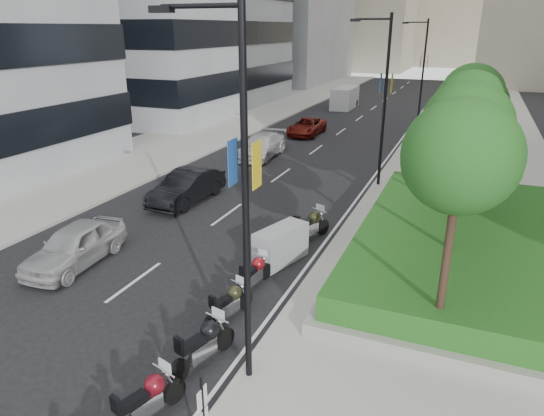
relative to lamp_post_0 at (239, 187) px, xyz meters
The scene contains 25 objects.
ground 6.62m from the lamp_post_0, 166.43° to the right, with size 160.00×160.00×0.00m, color black.
sidewalk_right 29.82m from the lamp_post_0, 80.49° to the left, with size 10.00×100.00×0.15m, color #9E9B93.
sidewalk_left 33.56m from the lamp_post_0, 119.10° to the left, with size 8.00×100.00×0.15m, color #9E9B93.
lane_edge 29.44m from the lamp_post_0, 90.88° to the left, with size 0.12×100.00×0.01m, color silver.
lane_centre 29.97m from the lamp_post_0, 101.01° to the left, with size 0.12×100.00×0.01m, color silver.
planter 11.73m from the lamp_post_0, 56.95° to the left, with size 10.00×14.00×0.40m, color gray.
hedge 11.50m from the lamp_post_0, 56.95° to the left, with size 9.40×13.40×0.80m, color #144816.
tree_0 5.30m from the lamp_post_0, 34.56° to the left, with size 2.80×2.80×6.30m.
tree_1 8.25m from the lamp_post_0, 58.11° to the left, with size 2.80×2.80×6.30m.
tree_2 11.84m from the lamp_post_0, 68.40° to the left, with size 2.80×2.80×6.30m.
tree_3 15.62m from the lamp_post_0, 73.81° to the left, with size 2.80×2.80×6.30m.
lamp_post_0 is the anchor object (origin of this frame).
lamp_post_1 17.00m from the lamp_post_0, 90.00° to the left, with size 2.34×0.45×9.00m.
lamp_post_2 35.00m from the lamp_post_0, 90.00° to the left, with size 2.34×0.45×9.00m.
motorcycle_1 5.13m from the lamp_post_0, 122.26° to the right, with size 0.88×2.14×1.10m.
motorcycle_2 4.59m from the lamp_post_0, behind, with size 0.90×2.30×1.17m.
motorcycle_3 5.25m from the lamp_post_0, 124.18° to the left, with size 0.80×2.04×1.04m.
motorcycle_4 6.40m from the lamp_post_0, 110.61° to the left, with size 0.68×2.05×1.02m.
motorcycle_5 7.87m from the lamp_post_0, 103.13° to the left, with size 1.56×2.44×1.38m.
motorcycle_6 9.83m from the lamp_post_0, 97.20° to the left, with size 1.15×2.25×1.19m.
car_a 10.04m from the lamp_post_0, 158.66° to the left, with size 1.80×4.48×1.53m, color #ADADAF.
car_b 14.29m from the lamp_post_0, 127.45° to the left, with size 1.69×4.84×1.59m, color black.
car_c 22.71m from the lamp_post_0, 112.39° to the left, with size 2.16×5.31×1.54m, color #BCBCBF.
car_d 30.06m from the lamp_post_0, 105.51° to the left, with size 2.24×4.87×1.35m, color maroon.
delivery_van 44.44m from the lamp_post_0, 101.18° to the left, with size 2.13×5.34×2.23m.
Camera 1 is at (8.61, -7.95, 8.31)m, focal length 32.00 mm.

